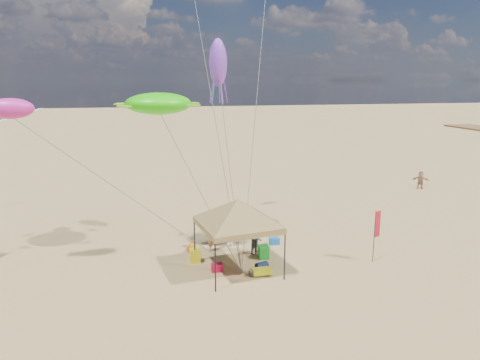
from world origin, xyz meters
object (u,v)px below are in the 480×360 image
Objects in this scene: cooler_red at (217,268)px; chair_yellow at (195,255)px; person_near_c at (229,231)px; feather_flag at (377,227)px; person_near_b at (258,237)px; person_far_c at (420,180)px; cooler_blue at (274,241)px; person_near_a at (212,236)px; beach_cart at (262,271)px; chair_green at (263,252)px; canopy_tent at (238,202)px.

chair_yellow reaches higher than cooler_red.
feather_flag is at bearing 132.54° from person_near_c.
person_near_b is at bearing 156.15° from feather_flag.
cooler_blue is at bearing -113.91° from person_far_c.
feather_flag is at bearing 143.75° from person_near_a.
person_near_a is 1.07× the size of person_far_c.
person_near_b reaches higher than person_near_c.
cooler_red is 0.36× the size of person_far_c.
feather_flag reaches higher than person_near_c.
cooler_blue is 4.17m from beach_cart.
chair_green is 0.46× the size of person_far_c.
person_near_a is 21.90m from person_far_c.
chair_yellow is (-3.49, 0.30, 0.00)m from chair_green.
chair_green and chair_yellow have the same top height.
chair_yellow reaches higher than cooler_blue.
person_near_a is at bearing -177.24° from cooler_blue.
chair_yellow is 0.40× the size of person_near_c.
canopy_tent is 3.71m from chair_green.
canopy_tent is 12.26× the size of cooler_red.
chair_yellow is (-8.85, 1.97, -1.47)m from feather_flag.
canopy_tent is 3.39m from cooler_red.
canopy_tent is 2.45× the size of feather_flag.
feather_flag is at bearing 2.81° from beach_cart.
person_near_b is at bearing 52.80° from canopy_tent.
chair_yellow is at bearing 37.33° from person_near_a.
cooler_blue is at bearing -2.44° from person_near_b.
person_near_c reaches higher than person_far_c.
person_near_b is at bearing -113.23° from person_far_c.
cooler_red is 2.18m from beach_cart.
feather_flag is at bearing -96.96° from person_far_c.
chair_green is 2.93m from person_near_a.
person_near_b is (-5.47, 2.42, -0.95)m from feather_flag.
person_near_a is at bearing -118.40° from person_far_c.
person_near_c reaches higher than chair_green.
person_near_b is at bearing -139.76° from cooler_blue.
person_near_b is (-1.26, -1.07, 0.69)m from cooler_blue.
cooler_blue is at bearing 18.05° from chair_yellow.
person_near_a reaches higher than chair_yellow.
person_far_c reaches higher than beach_cart.
cooler_red is 0.77× the size of chair_yellow.
chair_green is at bearing -122.30° from cooler_blue.
feather_flag is at bearing -66.53° from person_near_b.
person_near_b is (2.27, -0.89, 0.07)m from person_near_a.
canopy_tent is 3.98m from person_near_a.
feather_flag is 1.55× the size of person_near_c.
person_near_c is at bearing 89.92° from person_near_b.
cooler_red reaches higher than beach_cart.
person_near_c is 1.15× the size of person_far_c.
chair_yellow is at bearing -161.95° from cooler_blue.
feather_flag is 3.87× the size of chair_green.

